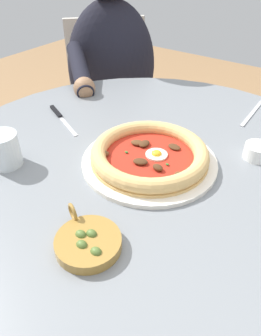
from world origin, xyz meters
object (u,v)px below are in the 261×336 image
at_px(diner_person, 113,113).
at_px(fork_utensil, 252,113).
at_px(olive_pan, 88,242).
at_px(cafe_chair_diner, 110,97).
at_px(ramekin_capers, 258,151).
at_px(water_glass, 4,152).
at_px(pizza_on_plate, 150,156).
at_px(dining_table, 147,203).
at_px(steak_knife, 59,116).

bearing_deg(diner_person, fork_utensil, 168.78).
height_order(olive_pan, fork_utensil, olive_pan).
distance_m(olive_pan, cafe_chair_diner, 1.11).
bearing_deg(ramekin_capers, water_glass, 38.12).
bearing_deg(fork_utensil, pizza_on_plate, 74.09).
xyz_separation_m(pizza_on_plate, cafe_chair_diner, (0.61, -0.60, -0.24)).
xyz_separation_m(dining_table, ramekin_capers, (-0.19, -0.16, 0.14)).
distance_m(dining_table, water_glass, 0.36).
height_order(dining_table, water_glass, water_glass).
distance_m(water_glass, cafe_chair_diner, 0.90).
bearing_deg(cafe_chair_diner, fork_utensil, 162.70).
xyz_separation_m(olive_pan, fork_utensil, (-0.06, -0.64, -0.01)).
bearing_deg(steak_knife, dining_table, 173.17).
xyz_separation_m(dining_table, diner_person, (0.51, -0.50, -0.11)).
xyz_separation_m(dining_table, fork_utensil, (-0.11, -0.38, 0.13)).
height_order(dining_table, steak_knife, steak_knife).
distance_m(diner_person, cafe_chair_diner, 0.14).
xyz_separation_m(dining_table, olive_pan, (-0.05, 0.26, 0.14)).
distance_m(dining_table, cafe_chair_diner, 0.86).
relative_size(pizza_on_plate, diner_person, 0.27).
bearing_deg(water_glass, pizza_on_plate, -143.98).
height_order(pizza_on_plate, fork_utensil, pizza_on_plate).
distance_m(water_glass, diner_person, 0.78).
distance_m(water_glass, ramekin_capers, 0.57).
xyz_separation_m(dining_table, steak_knife, (0.33, -0.04, 0.13)).
distance_m(ramekin_capers, diner_person, 0.82).
bearing_deg(ramekin_capers, dining_table, 40.53).
xyz_separation_m(ramekin_capers, fork_utensil, (0.08, -0.22, -0.02)).
height_order(steak_knife, diner_person, diner_person).
distance_m(olive_pan, diner_person, 0.97).
height_order(steak_knife, ramekin_capers, ramekin_capers).
distance_m(fork_utensil, diner_person, 0.67).
height_order(pizza_on_plate, diner_person, diner_person).
bearing_deg(pizza_on_plate, steak_knife, -6.99).
relative_size(dining_table, water_glass, 13.78).
height_order(diner_person, cafe_chair_diner, diner_person).
relative_size(pizza_on_plate, ramekin_capers, 4.98).
bearing_deg(pizza_on_plate, dining_table, -53.36).
relative_size(pizza_on_plate, cafe_chair_diner, 0.36).
relative_size(water_glass, fork_utensil, 0.40).
relative_size(water_glass, steak_knife, 0.43).
distance_m(pizza_on_plate, steak_knife, 0.33).
distance_m(steak_knife, diner_person, 0.55).
relative_size(ramekin_capers, olive_pan, 0.47).
relative_size(ramekin_capers, fork_utensil, 0.32).
bearing_deg(water_glass, steak_knife, -73.39).
bearing_deg(steak_knife, diner_person, -68.71).
bearing_deg(olive_pan, steak_knife, -38.50).
height_order(dining_table, diner_person, diner_person).
bearing_deg(steak_knife, fork_utensil, -142.26).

